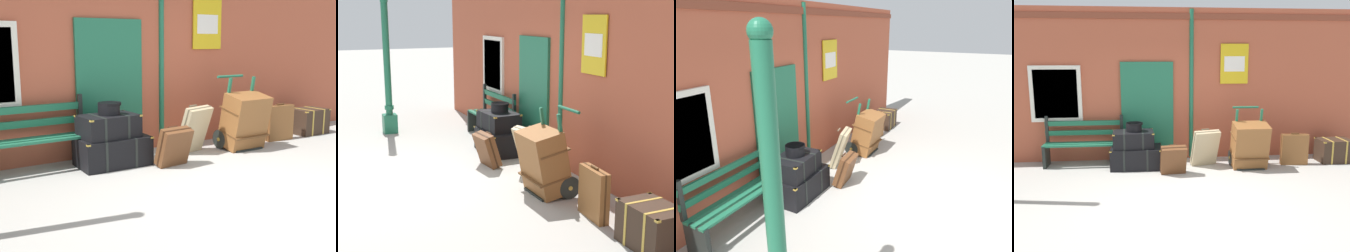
{
  "view_description": "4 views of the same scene",
  "coord_description": "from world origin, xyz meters",
  "views": [
    {
      "loc": [
        -3.42,
        -3.77,
        1.77
      ],
      "look_at": [
        0.03,
        1.63,
        0.53
      ],
      "focal_mm": 47.22,
      "sensor_mm": 36.0,
      "label": 1
    },
    {
      "loc": [
        7.33,
        -1.6,
        2.46
      ],
      "look_at": [
        0.1,
        1.61,
        0.69
      ],
      "focal_mm": 53.14,
      "sensor_mm": 36.0,
      "label": 2
    },
    {
      "loc": [
        -4.65,
        -1.0,
        2.79
      ],
      "look_at": [
        0.75,
        1.78,
        0.81
      ],
      "focal_mm": 33.52,
      "sensor_mm": 36.0,
      "label": 3
    },
    {
      "loc": [
        -0.59,
        -5.41,
        2.27
      ],
      "look_at": [
        0.15,
        1.75,
        0.85
      ],
      "focal_mm": 39.62,
      "sensor_mm": 36.0,
      "label": 4
    }
  ],
  "objects": [
    {
      "name": "suitcase_brown",
      "position": [
        -0.05,
        1.33,
        0.29
      ],
      "size": [
        0.51,
        0.37,
        0.58
      ],
      "color": "brown",
      "rests_on": "ground"
    },
    {
      "name": "brick_facade",
      "position": [
        -0.02,
        2.6,
        1.6
      ],
      "size": [
        10.4,
        0.35,
        3.2
      ],
      "color": "#AD5138",
      "rests_on": "ground"
    },
    {
      "name": "porters_trolley",
      "position": [
        1.49,
        1.74,
        0.27
      ],
      "size": [
        0.71,
        0.57,
        1.2
      ],
      "color": "black",
      "rests_on": "ground"
    },
    {
      "name": "suitcase_charcoal",
      "position": [
        2.49,
        1.73,
        0.32
      ],
      "size": [
        0.56,
        0.18,
        0.68
      ],
      "color": "brown",
      "rests_on": "ground"
    },
    {
      "name": "round_hatbox",
      "position": [
        -0.79,
        1.88,
        0.84
      ],
      "size": [
        0.33,
        0.33,
        0.18
      ],
      "color": "black",
      "rests_on": "steamer_trunk_middle"
    },
    {
      "name": "suitcase_umber",
      "position": [
        0.63,
        1.8,
        0.38
      ],
      "size": [
        0.6,
        0.49,
        0.78
      ],
      "color": "tan",
      "rests_on": "ground"
    },
    {
      "name": "platform_bench",
      "position": [
        -1.83,
        2.16,
        0.44
      ],
      "size": [
        1.6,
        0.43,
        1.01
      ],
      "color": "#1E6647",
      "rests_on": "ground"
    },
    {
      "name": "steamer_trunk_base",
      "position": [
        -0.76,
        1.87,
        0.21
      ],
      "size": [
        1.02,
        0.67,
        0.43
      ],
      "color": "black",
      "rests_on": "ground"
    },
    {
      "name": "corner_trunk",
      "position": [
        3.42,
        1.86,
        0.24
      ],
      "size": [
        0.69,
        0.49,
        0.49
      ],
      "color": "#332319",
      "rests_on": "ground"
    },
    {
      "name": "large_brown_trunk",
      "position": [
        1.49,
        1.56,
        0.48
      ],
      "size": [
        0.7,
        0.61,
        0.95
      ],
      "color": "brown",
      "rests_on": "ground"
    },
    {
      "name": "steamer_trunk_middle",
      "position": [
        -0.81,
        1.87,
        0.58
      ],
      "size": [
        0.84,
        0.59,
        0.33
      ],
      "color": "black",
      "rests_on": "steamer_trunk_base"
    },
    {
      "name": "ground_plane",
      "position": [
        0.0,
        0.0,
        0.0
      ],
      "size": [
        60.0,
        60.0,
        0.0
      ],
      "primitive_type": "plane",
      "color": "#A3A099"
    }
  ]
}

